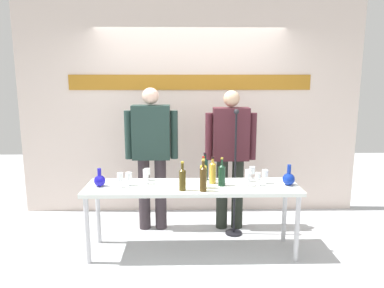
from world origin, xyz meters
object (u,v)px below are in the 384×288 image
Objects in this scene: presenter_left at (152,149)px; wine_bottle_0 at (203,175)px; microphone_stand at (235,194)px; display_table at (192,191)px; wine_glass_left_0 at (146,174)px; wine_bottle_4 at (222,174)px; wine_glass_right_2 at (248,173)px; wine_glass_right_3 at (248,177)px; wine_glass_right_4 at (252,170)px; presenter_right at (230,151)px; wine_glass_right_0 at (265,173)px; decanter_blue_left at (100,180)px; wine_glass_left_3 at (129,176)px; wine_glass_left_1 at (147,172)px; wine_glass_right_1 at (258,176)px; wine_bottle_1 at (213,172)px; wine_bottle_3 at (203,178)px; wine_bottle_5 at (205,168)px; decanter_blue_right at (289,178)px; wine_glass_left_2 at (120,177)px; wine_bottle_2 at (182,178)px.

presenter_left is 5.20× the size of wine_bottle_0.
display_table is at bearing -139.92° from microphone_stand.
wine_glass_left_0 reaches higher than display_table.
wine_bottle_4 is 2.27× the size of wine_glass_right_2.
wine_glass_right_3 is 1.00× the size of wine_glass_right_4.
wine_bottle_4 reaches higher than wine_glass_right_2.
microphone_stand is at bearing 65.30° from wine_bottle_4.
presenter_right is 11.97× the size of wine_glass_right_3.
wine_glass_left_0 is at bearing 172.12° from display_table.
wine_glass_right_0 reaches higher than wine_glass_right_4.
decanter_blue_left is 1.33× the size of wine_glass_left_3.
wine_glass_right_4 is at bearing 0.99° from wine_glass_left_1.
wine_glass_right_1 is (0.69, -0.01, 0.17)m from display_table.
wine_bottle_4 is at bearing -146.68° from wine_glass_right_4.
wine_bottle_4 reaches higher than display_table.
wine_bottle_1 reaches higher than wine_glass_right_4.
wine_glass_left_1 is (-0.49, 0.21, 0.16)m from display_table.
wine_bottle_1 is 0.89× the size of wine_bottle_3.
presenter_right is 5.62× the size of wine_bottle_5.
decanter_blue_left is 1.65m from wine_glass_right_4.
wine_bottle_3 is at bearing -33.84° from wine_glass_left_1.
decanter_blue_left is 0.87× the size of decanter_blue_right.
wine_glass_right_2 is (-0.07, 0.15, -0.01)m from wine_glass_right_1.
microphone_stand is at bearing 52.43° from wine_bottle_0.
wine_bottle_4 is at bearing 41.26° from wine_bottle_3.
microphone_stand is (1.00, 0.22, -0.34)m from wine_glass_left_1.
wine_glass_right_1 is at bearing -86.40° from wine_glass_right_4.
presenter_right is at bearing 52.53° from display_table.
wine_glass_right_1 is at bearing -0.09° from decanter_blue_left.
wine_glass_left_2 is at bearing -176.99° from wine_bottle_4.
wine_bottle_5 is at bearing -33.39° from presenter_left.
wine_glass_left_2 is (-0.88, -0.28, -0.02)m from wine_bottle_5.
wine_glass_right_4 is at bearing 145.81° from decanter_blue_right.
wine_glass_right_4 is (1.16, 0.02, 0.00)m from wine_glass_left_1.
wine_glass_right_1 is (1.43, 0.06, -0.01)m from wine_glass_left_2.
wine_glass_left_3 is 1.35m from wine_glass_right_1.
presenter_left is 1.20m from wine_glass_right_2.
wine_glass_right_0 is (0.67, 0.15, -0.03)m from wine_bottle_0.
wine_bottle_3 is at bearing -143.62° from wine_glass_right_4.
wine_glass_right_0 is (1.27, -0.01, -0.00)m from wine_glass_left_0.
wine_glass_left_1 is at bearing 171.93° from decanter_blue_right.
wine_glass_right_0 is 1.07× the size of wine_glass_right_1.
wine_glass_right_3 is (0.58, -0.03, 0.16)m from display_table.
presenter_left is at bearing 69.09° from wine_glass_left_2.
presenter_left is 5.85× the size of wine_bottle_2.
wine_glass_right_0 is at bearing 164.57° from decanter_blue_right.
wine_glass_left_1 is 1.28m from wine_glass_right_0.
wine_bottle_3 is at bearing -14.31° from wine_glass_left_3.
wine_glass_right_2 is at bearing 26.15° from wine_bottle_4.
decanter_blue_right is 0.42m from wine_glass_right_4.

